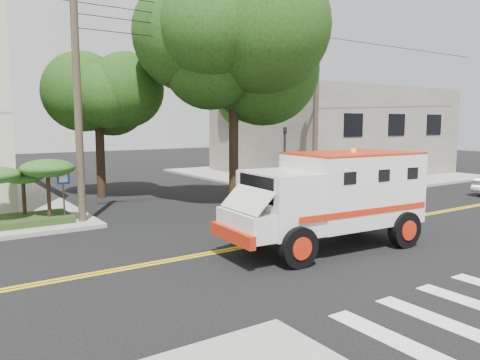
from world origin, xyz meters
TOP-DOWN VIEW (x-y plane):
  - ground at (0.00, 0.00)m, footprint 100.00×100.00m
  - sidewalk_ne at (13.50, 13.50)m, footprint 17.00×17.00m
  - building_right at (15.00, 14.00)m, footprint 14.00×12.00m
  - utility_pole_left at (-5.60, 6.00)m, footprint 0.28×0.28m
  - utility_pole_right at (6.30, 6.20)m, footprint 0.28×0.28m
  - tree_main at (1.94, 6.21)m, footprint 6.08×5.70m
  - tree_left at (-2.68, 11.79)m, footprint 4.48×4.20m
  - tree_right at (8.84, 15.77)m, footprint 4.80×4.50m
  - traffic_signal at (3.80, 5.60)m, footprint 0.15×0.18m
  - accessibility_sign at (-6.20, 6.17)m, footprint 0.45×0.10m
  - palm_planter at (-7.44, 6.62)m, footprint 3.52×2.63m
  - armored_truck at (-0.10, -1.48)m, footprint 6.54×2.94m
  - pedestrian_a at (6.49, 5.50)m, footprint 0.60×0.41m
  - pedestrian_b at (7.55, 7.17)m, footprint 0.82×0.64m

SIDE VIEW (x-z plane):
  - ground at x=0.00m, z-range 0.00..0.00m
  - sidewalk_ne at x=13.50m, z-range 0.00..0.15m
  - pedestrian_a at x=6.49m, z-range 0.15..1.78m
  - pedestrian_b at x=7.55m, z-range 0.15..1.83m
  - accessibility_sign at x=-6.20m, z-range 0.35..2.38m
  - palm_planter at x=-7.44m, z-range 0.47..2.82m
  - armored_truck at x=-0.10m, z-range 0.20..3.12m
  - traffic_signal at x=3.80m, z-range 0.43..4.03m
  - building_right at x=15.00m, z-range 0.15..6.15m
  - utility_pole_left at x=-5.60m, z-range 0.00..9.00m
  - utility_pole_right at x=6.30m, z-range 0.00..9.00m
  - tree_left at x=-2.68m, z-range 1.88..9.58m
  - tree_right at x=8.84m, z-range 1.99..10.19m
  - tree_main at x=1.94m, z-range 2.27..12.12m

